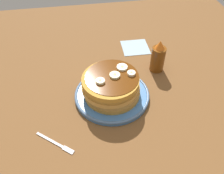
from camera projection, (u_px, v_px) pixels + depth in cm
name	position (u px, v px, depth cm)	size (l,w,h in cm)	color
ground_plane	(112.00, 99.00, 79.76)	(140.00, 140.00, 3.00)	brown
plate	(112.00, 95.00, 78.07)	(24.83, 24.83, 1.69)	#3F72B2
pancake_stack	(111.00, 85.00, 75.10)	(19.37, 19.17, 7.71)	#B17E33
banana_slice_0	(115.00, 76.00, 72.10)	(3.31, 3.31, 0.93)	#EDECB5
banana_slice_1	(122.00, 67.00, 75.01)	(3.48, 3.48, 0.85)	#EDE7C6
banana_slice_2	(131.00, 73.00, 73.00)	(2.61, 2.61, 1.03)	#F7E1B6
banana_slice_3	(100.00, 81.00, 70.25)	(2.80, 2.80, 1.03)	#FDF2BD
napkin	(135.00, 47.00, 98.72)	(11.00, 11.00, 0.30)	#99B2BF
fork	(57.00, 144.00, 65.52)	(10.72, 8.94, 0.50)	silver
syrup_bottle	(158.00, 57.00, 84.84)	(5.11, 5.11, 12.58)	brown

